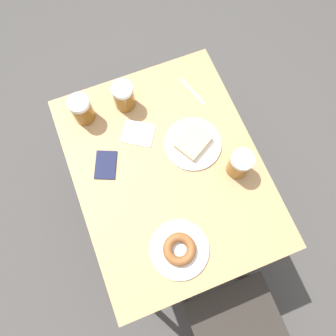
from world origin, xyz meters
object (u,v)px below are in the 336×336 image
at_px(plate_with_cake, 193,143).
at_px(beer_mug_left, 240,164).
at_px(beer_mug_center, 82,110).
at_px(plate_with_donut, 179,249).
at_px(beer_mug_right, 124,96).
at_px(passport_near_edge, 106,165).
at_px(napkin_folded, 138,133).
at_px(fork, 193,92).

bearing_deg(plate_with_cake, beer_mug_left, 126.40).
bearing_deg(plate_with_cake, beer_mug_center, -36.90).
xyz_separation_m(plate_with_cake, beer_mug_left, (-0.13, 0.17, 0.06)).
bearing_deg(beer_mug_center, plate_with_donut, 104.05).
height_order(beer_mug_right, passport_near_edge, beer_mug_right).
xyz_separation_m(plate_with_donut, beer_mug_right, (-0.02, -0.68, 0.05)).
bearing_deg(beer_mug_left, napkin_folded, -42.87).
xyz_separation_m(napkin_folded, fork, (-0.30, -0.10, -0.00)).
bearing_deg(beer_mug_left, passport_near_edge, -23.37).
bearing_deg(plate_with_donut, passport_near_edge, -70.07).
xyz_separation_m(napkin_folded, passport_near_edge, (0.18, 0.09, 0.00)).
height_order(plate_with_donut, beer_mug_right, beer_mug_right).
xyz_separation_m(plate_with_donut, passport_near_edge, (0.16, -0.44, -0.01)).
relative_size(plate_with_donut, napkin_folded, 1.35).
relative_size(plate_with_cake, napkin_folded, 1.42).
bearing_deg(napkin_folded, beer_mug_right, -88.60).
distance_m(beer_mug_center, beer_mug_right, 0.19).
bearing_deg(beer_mug_center, beer_mug_right, 178.64).
relative_size(plate_with_cake, passport_near_edge, 1.64).
height_order(napkin_folded, fork, same).
height_order(plate_with_cake, plate_with_donut, plate_with_donut).
height_order(plate_with_cake, passport_near_edge, plate_with_cake).
bearing_deg(plate_with_cake, napkin_folded, -33.44).
distance_m(plate_with_cake, beer_mug_center, 0.50).
bearing_deg(fork, napkin_folded, 19.00).
bearing_deg(napkin_folded, passport_near_edge, 26.17).
distance_m(plate_with_cake, beer_mug_right, 0.36).
bearing_deg(plate_with_cake, passport_near_edge, -7.03).
xyz_separation_m(plate_with_donut, napkin_folded, (-0.02, -0.53, -0.01)).
relative_size(plate_with_donut, fork, 1.37).
xyz_separation_m(beer_mug_right, fork, (-0.31, 0.05, -0.07)).
relative_size(beer_mug_left, beer_mug_right, 1.00).
relative_size(plate_with_cake, plate_with_donut, 1.06).
height_order(plate_with_donut, passport_near_edge, plate_with_donut).
xyz_separation_m(plate_with_cake, fork, (-0.10, -0.24, -0.01)).
distance_m(fork, passport_near_edge, 0.52).
distance_m(plate_with_cake, passport_near_edge, 0.38).
height_order(plate_with_donut, fork, plate_with_donut).
bearing_deg(fork, beer_mug_right, -9.85).
bearing_deg(beer_mug_left, fork, -86.05).
relative_size(beer_mug_right, passport_near_edge, 0.91).
bearing_deg(fork, passport_near_edge, 21.74).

